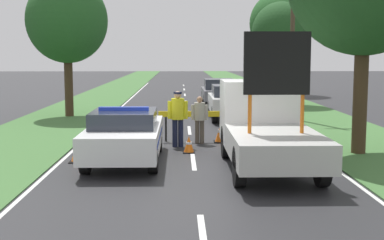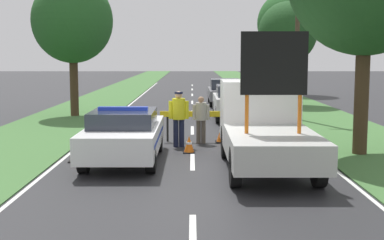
# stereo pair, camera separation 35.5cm
# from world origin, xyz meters

# --- Properties ---
(ground_plane) EXTENTS (160.00, 160.00, 0.00)m
(ground_plane) POSITION_xyz_m (0.00, 0.00, 0.00)
(ground_plane) COLOR #28282B
(lane_markings) EXTENTS (7.37, 60.40, 0.01)m
(lane_markings) POSITION_xyz_m (0.00, 11.42, 0.00)
(lane_markings) COLOR silver
(lane_markings) RESTS_ON ground
(grass_verge_left) EXTENTS (4.01, 120.00, 0.03)m
(grass_verge_left) POSITION_xyz_m (-5.74, 20.00, 0.01)
(grass_verge_left) COLOR #427038
(grass_verge_left) RESTS_ON ground
(grass_verge_right) EXTENTS (4.01, 120.00, 0.03)m
(grass_verge_right) POSITION_xyz_m (5.74, 20.00, 0.01)
(grass_verge_right) COLOR #427038
(grass_verge_right) RESTS_ON ground
(police_car) EXTENTS (1.92, 4.77, 1.52)m
(police_car) POSITION_xyz_m (-1.87, 0.96, 0.75)
(police_car) COLOR white
(police_car) RESTS_ON ground
(work_truck) EXTENTS (2.09, 5.32, 3.44)m
(work_truck) POSITION_xyz_m (1.87, 0.30, 1.09)
(work_truck) COLOR white
(work_truck) RESTS_ON ground
(road_barrier) EXTENTS (2.50, 0.08, 1.02)m
(road_barrier) POSITION_xyz_m (0.16, 4.38, 0.84)
(road_barrier) COLOR black
(road_barrier) RESTS_ON ground
(police_officer) EXTENTS (0.64, 0.40, 1.77)m
(police_officer) POSITION_xyz_m (-0.43, 3.31, 1.05)
(police_officer) COLOR #191E38
(police_officer) RESTS_ON ground
(pedestrian_civilian) EXTENTS (0.56, 0.36, 1.56)m
(pedestrian_civilian) POSITION_xyz_m (0.28, 3.94, 0.91)
(pedestrian_civilian) COLOR brown
(pedestrian_civilian) RESTS_ON ground
(traffic_cone_near_police) EXTENTS (0.36, 0.36, 0.51)m
(traffic_cone_near_police) POSITION_xyz_m (-0.10, 2.26, 0.25)
(traffic_cone_near_police) COLOR black
(traffic_cone_near_police) RESTS_ON ground
(traffic_cone_centre_front) EXTENTS (0.48, 0.48, 0.66)m
(traffic_cone_centre_front) POSITION_xyz_m (1.01, 4.18, 0.33)
(traffic_cone_centre_front) COLOR black
(traffic_cone_centre_front) RESTS_ON ground
(traffic_cone_near_truck) EXTENTS (0.53, 0.53, 0.72)m
(traffic_cone_near_truck) POSITION_xyz_m (-3.12, 0.97, 0.36)
(traffic_cone_near_truck) COLOR black
(traffic_cone_near_truck) RESTS_ON ground
(traffic_cone_behind_barrier) EXTENTS (0.40, 0.40, 0.56)m
(traffic_cone_behind_barrier) POSITION_xyz_m (3.05, 4.82, 0.28)
(traffic_cone_behind_barrier) COLOR black
(traffic_cone_behind_barrier) RESTS_ON ground
(queued_car_van_white) EXTENTS (1.77, 4.12, 1.56)m
(queued_car_van_white) POSITION_xyz_m (1.88, 10.39, 0.82)
(queued_car_van_white) COLOR silver
(queued_car_van_white) RESTS_ON ground
(queued_car_suv_grey) EXTENTS (1.91, 4.52, 1.51)m
(queued_car_suv_grey) POSITION_xyz_m (1.92, 17.62, 0.78)
(queued_car_suv_grey) COLOR slate
(queued_car_suv_grey) RESTS_ON ground
(roadside_tree_near_left) EXTENTS (4.26, 4.26, 7.40)m
(roadside_tree_near_left) POSITION_xyz_m (6.84, 25.61, 5.14)
(roadside_tree_near_left) COLOR #42301E
(roadside_tree_near_left) RESTS_ON ground
(roadside_tree_near_right) EXTENTS (3.34, 3.34, 5.91)m
(roadside_tree_near_right) POSITION_xyz_m (5.43, 17.28, 4.13)
(roadside_tree_near_right) COLOR #42301E
(roadside_tree_near_right) RESTS_ON ground
(roadside_tree_mid_left) EXTENTS (3.76, 3.76, 6.46)m
(roadside_tree_mid_left) POSITION_xyz_m (-5.59, 11.78, 4.46)
(roadside_tree_mid_left) COLOR #42301E
(roadside_tree_mid_left) RESTS_ON ground
(utility_pole) EXTENTS (1.20, 0.20, 7.62)m
(utility_pole) POSITION_xyz_m (4.65, 10.42, 3.93)
(utility_pole) COLOR #473828
(utility_pole) RESTS_ON ground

